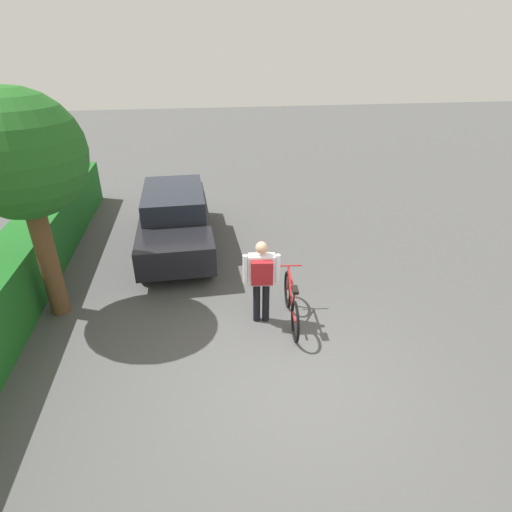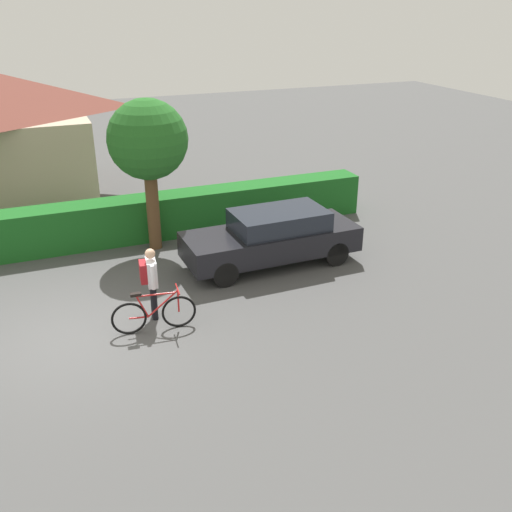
{
  "view_description": "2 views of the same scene",
  "coord_description": "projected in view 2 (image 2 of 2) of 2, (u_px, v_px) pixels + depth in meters",
  "views": [
    {
      "loc": [
        -4.4,
        1.28,
        4.57
      ],
      "look_at": [
        2.65,
        0.18,
        0.83
      ],
      "focal_mm": 28.52,
      "sensor_mm": 36.0,
      "label": 1
    },
    {
      "loc": [
        -0.37,
        -10.67,
        6.34
      ],
      "look_at": [
        4.16,
        0.59,
        0.89
      ],
      "focal_mm": 40.68,
      "sensor_mm": 36.0,
      "label": 2
    }
  ],
  "objects": [
    {
      "name": "ground_plane",
      "position": [
        77.0,
        338.0,
        11.76
      ],
      "size": [
        60.0,
        60.0,
        0.0
      ],
      "primitive_type": "plane",
      "color": "#494949"
    },
    {
      "name": "parked_car_near",
      "position": [
        273.0,
        237.0,
        14.73
      ],
      "size": [
        4.5,
        1.72,
        1.42
      ],
      "color": "black",
      "rests_on": "ground"
    },
    {
      "name": "hedge_row",
      "position": [
        54.0,
        230.0,
        15.56
      ],
      "size": [
        18.25,
        0.9,
        1.21
      ],
      "primitive_type": "cube",
      "color": "#1A5C1E",
      "rests_on": "ground"
    },
    {
      "name": "person_rider",
      "position": [
        150.0,
        277.0,
        12.12
      ],
      "size": [
        0.39,
        0.65,
        1.61
      ],
      "color": "black",
      "rests_on": "ground"
    },
    {
      "name": "bicycle",
      "position": [
        154.0,
        314.0,
        11.87
      ],
      "size": [
        1.74,
        0.5,
        0.92
      ],
      "color": "black",
      "rests_on": "ground"
    },
    {
      "name": "tree_kerbside",
      "position": [
        148.0,
        141.0,
        14.79
      ],
      "size": [
        2.07,
        2.07,
        4.04
      ],
      "color": "brown",
      "rests_on": "ground"
    }
  ]
}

